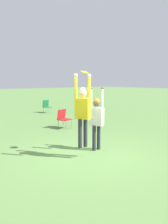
{
  "coord_description": "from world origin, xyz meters",
  "views": [
    {
      "loc": [
        -4.14,
        -4.97,
        2.28
      ],
      "look_at": [
        0.22,
        0.4,
        1.3
      ],
      "focal_mm": 35.0,
      "sensor_mm": 36.0,
      "label": 1
    }
  ],
  "objects": [
    {
      "name": "person_defending",
      "position": [
        0.63,
        0.26,
        1.12
      ],
      "size": [
        0.61,
        0.5,
        2.11
      ],
      "rotation": [
        0.0,
        0.0,
        -1.21
      ],
      "color": "#2D2D38",
      "rests_on": "ground_plane"
    },
    {
      "name": "camping_chair_1",
      "position": [
        3.66,
        8.99,
        0.53
      ],
      "size": [
        0.49,
        0.53,
        0.91
      ],
      "rotation": [
        0.0,
        0.0,
        3.16
      ],
      "color": "gray",
      "rests_on": "ground_plane"
    },
    {
      "name": "frisbee",
      "position": [
        0.15,
        0.29,
        2.55
      ],
      "size": [
        0.24,
        0.23,
        0.1
      ],
      "color": "yellow"
    },
    {
      "name": "ground_plane",
      "position": [
        0.0,
        0.0,
        0.0
      ],
      "size": [
        120.0,
        120.0,
        0.0
      ],
      "primitive_type": "plane",
      "color": "#608C47"
    },
    {
      "name": "person_jumping",
      "position": [
        -0.2,
        -0.05,
        1.48
      ],
      "size": [
        0.6,
        0.49,
        2.17
      ],
      "rotation": [
        0.0,
        0.0,
        1.93
      ],
      "color": "#2D2D38",
      "rests_on": "ground_plane"
    },
    {
      "name": "camping_chair_3",
      "position": [
        1.7,
        3.82,
        0.53
      ],
      "size": [
        0.67,
        0.72,
        0.91
      ],
      "rotation": [
        0.0,
        0.0,
        3.4
      ],
      "color": "gray",
      "rests_on": "ground_plane"
    }
  ]
}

